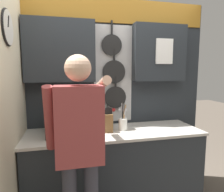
{
  "coord_description": "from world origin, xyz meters",
  "views": [
    {
      "loc": [
        -0.55,
        -2.18,
        1.59
      ],
      "look_at": [
        0.02,
        0.21,
        1.27
      ],
      "focal_mm": 32.0,
      "sensor_mm": 36.0,
      "label": 1
    }
  ],
  "objects_px": {
    "knife_block": "(108,122)",
    "person": "(79,140)",
    "microwave": "(69,121)",
    "utensil_crock": "(123,122)"
  },
  "relations": [
    {
      "from": "knife_block",
      "to": "person",
      "type": "bearing_deg",
      "value": -121.27
    },
    {
      "from": "person",
      "to": "knife_block",
      "type": "bearing_deg",
      "value": 58.73
    },
    {
      "from": "microwave",
      "to": "person",
      "type": "distance_m",
      "value": 0.6
    },
    {
      "from": "utensil_crock",
      "to": "person",
      "type": "height_order",
      "value": "person"
    },
    {
      "from": "microwave",
      "to": "knife_block",
      "type": "bearing_deg",
      "value": 0.04
    },
    {
      "from": "microwave",
      "to": "utensil_crock",
      "type": "height_order",
      "value": "utensil_crock"
    },
    {
      "from": "person",
      "to": "microwave",
      "type": "bearing_deg",
      "value": 97.02
    },
    {
      "from": "utensil_crock",
      "to": "person",
      "type": "xyz_separation_m",
      "value": [
        -0.55,
        -0.6,
        0.04
      ]
    },
    {
      "from": "knife_block",
      "to": "person",
      "type": "distance_m",
      "value": 0.7
    },
    {
      "from": "utensil_crock",
      "to": "person",
      "type": "bearing_deg",
      "value": -132.43
    }
  ]
}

